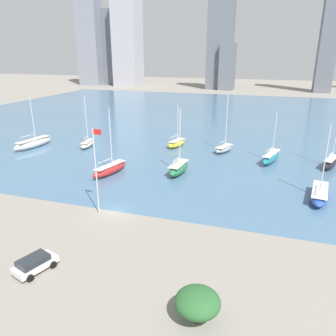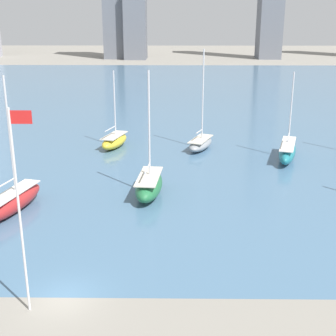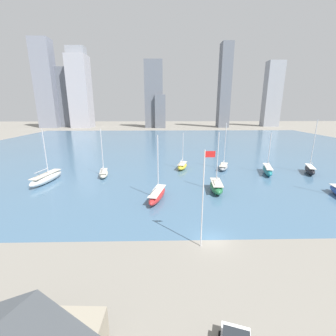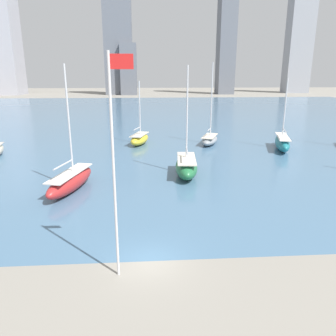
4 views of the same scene
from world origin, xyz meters
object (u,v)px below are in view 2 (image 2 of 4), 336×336
sailboat_gray (201,143)px  sailboat_red (13,201)px  sailboat_teal (287,151)px  sailboat_yellow (114,141)px  flag_pole (20,208)px  sailboat_green (149,185)px

sailboat_gray → sailboat_red: (-17.55, -20.39, 0.15)m
sailboat_teal → sailboat_yellow: bearing=-177.2°
sailboat_red → sailboat_teal: sailboat_red is taller
sailboat_teal → sailboat_red: bearing=-133.5°
flag_pole → sailboat_teal: flag_pole is taller
sailboat_yellow → sailboat_green: bearing=-56.3°
sailboat_green → sailboat_red: size_ratio=1.00×
sailboat_green → sailboat_teal: (15.89, 12.02, -0.02)m
flag_pole → sailboat_green: flag_pole is taller
sailboat_teal → sailboat_green: bearing=-126.4°
sailboat_green → sailboat_yellow: sailboat_green is taller
flag_pole → sailboat_green: bearing=71.6°
flag_pole → sailboat_red: 16.34m
sailboat_green → flag_pole: bearing=-103.0°
sailboat_green → sailboat_gray: 17.44m
sailboat_green → sailboat_yellow: 18.05m
sailboat_gray → sailboat_teal: sailboat_gray is taller
flag_pole → sailboat_yellow: size_ratio=1.22×
sailboat_green → sailboat_teal: bearing=42.5°
flag_pole → sailboat_gray: size_ratio=0.95×
sailboat_green → sailboat_teal: 19.92m
flag_pole → sailboat_gray: 37.09m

